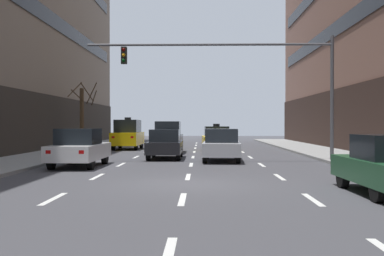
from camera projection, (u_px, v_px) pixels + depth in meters
The scene contains 34 objects.
ground_plane at pixel (186, 184), 14.80m from camera, with size 120.00×120.00×0.00m, color #424247.
lane_stripe_l1_s3 at pixel (53, 199), 11.87m from camera, with size 0.16×2.00×0.01m, color silver.
lane_stripe_l1_s4 at pixel (97, 177), 16.87m from camera, with size 0.16×2.00×0.01m, color silver.
lane_stripe_l1_s5 at pixel (121, 165), 21.86m from camera, with size 0.16×2.00×0.01m, color silver.
lane_stripe_l1_s6 at pixel (136, 157), 26.86m from camera, with size 0.16×2.00×0.01m, color silver.
lane_stripe_l1_s7 at pixel (146, 152), 31.86m from camera, with size 0.16×2.00×0.01m, color silver.
lane_stripe_l1_s8 at pixel (154, 148), 36.86m from camera, with size 0.16×2.00×0.01m, color silver.
lane_stripe_l1_s9 at pixel (159, 145), 41.86m from camera, with size 0.16×2.00×0.01m, color silver.
lane_stripe_l1_s10 at pixel (164, 143), 46.86m from camera, with size 0.16×2.00×0.01m, color silver.
lane_stripe_l2_s2 at pixel (168, 254), 6.80m from camera, with size 0.16×2.00×0.01m, color silver.
lane_stripe_l2_s3 at pixel (182, 199), 11.80m from camera, with size 0.16×2.00×0.01m, color silver.
lane_stripe_l2_s4 at pixel (188, 177), 16.80m from camera, with size 0.16×2.00×0.01m, color silver.
lane_stripe_l2_s5 at pixel (191, 165), 21.80m from camera, with size 0.16×2.00×0.01m, color silver.
lane_stripe_l2_s6 at pixel (193, 157), 26.80m from camera, with size 0.16×2.00×0.01m, color silver.
lane_stripe_l2_s7 at pixel (194, 152), 31.80m from camera, with size 0.16×2.00×0.01m, color silver.
lane_stripe_l2_s8 at pixel (195, 148), 36.80m from camera, with size 0.16×2.00×0.01m, color silver.
lane_stripe_l2_s9 at pixel (196, 145), 41.80m from camera, with size 0.16×2.00×0.01m, color silver.
lane_stripe_l2_s10 at pixel (197, 143), 46.79m from camera, with size 0.16×2.00×0.01m, color silver.
lane_stripe_l3_s3 at pixel (313, 200), 11.74m from camera, with size 0.16×2.00×0.01m, color silver.
lane_stripe_l3_s4 at pixel (279, 177), 16.74m from camera, with size 0.16×2.00×0.01m, color silver.
lane_stripe_l3_s5 at pixel (262, 165), 21.74m from camera, with size 0.16×2.00×0.01m, color silver.
lane_stripe_l3_s6 at pixel (250, 157), 26.73m from camera, with size 0.16×2.00×0.01m, color silver.
lane_stripe_l3_s7 at pixel (243, 152), 31.73m from camera, with size 0.16×2.00×0.01m, color silver.
lane_stripe_l3_s8 at pixel (237, 148), 36.73m from camera, with size 0.16×2.00×0.01m, color silver.
lane_stripe_l3_s9 at pixel (233, 145), 41.73m from camera, with size 0.16×2.00×0.01m, color silver.
lane_stripe_l3_s10 at pixel (229, 143), 46.73m from camera, with size 0.16×2.00×0.01m, color silver.
car_driving_0 at pixel (79, 148), 20.75m from camera, with size 1.91×4.51×1.69m.
car_driving_1 at pixel (165, 144), 25.52m from camera, with size 1.79×4.26×1.60m.
taxi_driving_2 at pixel (128, 135), 35.12m from camera, with size 1.93×4.55×2.38m.
car_driving_3 at pixel (222, 145), 23.83m from camera, with size 2.03×4.46×1.64m.
taxi_driving_4 at pixel (216, 138), 33.77m from camera, with size 2.08×4.64×1.90m.
car_driving_5 at pixel (168, 137), 30.88m from camera, with size 1.78×4.24×2.05m.
traffic_signal_0 at pixel (250, 70), 23.23m from camera, with size 12.16×0.35×6.08m.
street_tree_3 at pixel (82, 116), 33.32m from camera, with size 2.14×1.96×4.80m.
Camera 1 is at (0.47, -14.78, 1.89)m, focal length 44.17 mm.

